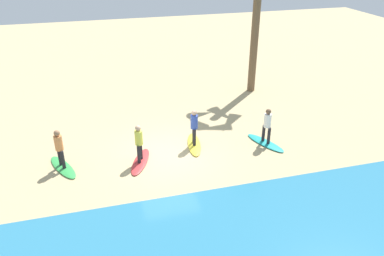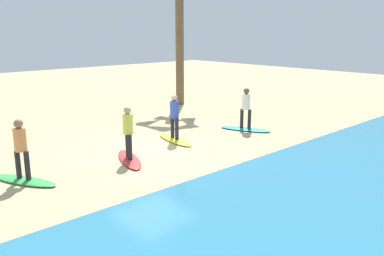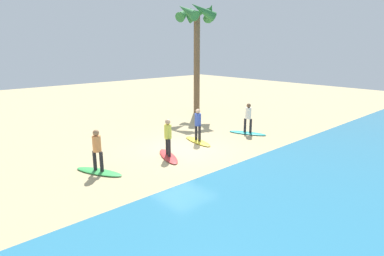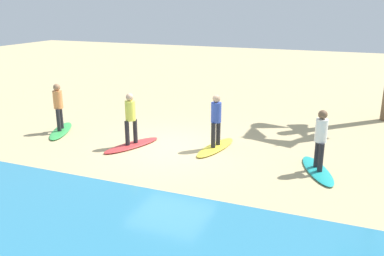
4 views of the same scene
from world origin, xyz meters
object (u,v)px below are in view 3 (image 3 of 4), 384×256
Objects in this scene: surfboard_green at (99,172)px; surfer_green at (97,147)px; surfboard_teal at (247,133)px; surfer_teal at (248,116)px; surfboard_yellow at (198,141)px; surfer_red at (168,135)px; surfer_yellow at (198,122)px; palm_tree at (197,25)px; surfboard_red at (168,156)px.

surfer_green reaches higher than surfboard_green.
surfer_teal reaches higher than surfboard_teal.
surfer_red is at bearing -62.22° from surfboard_yellow.
surfboard_teal is 1.00× the size of surfboard_yellow.
surfboard_yellow is 1.00× the size of surfboard_green.
surfboard_teal is 1.28× the size of surfer_yellow.
palm_tree is at bearing -140.29° from surfer_red.
surfboard_teal is 3.39m from surfer_yellow.
palm_tree is (-10.78, -5.97, 6.19)m from surfboard_green.
surfer_teal is 3.24m from surfer_yellow.
surfer_teal is at bearing 177.91° from surfer_green.
surfer_teal is at bearing 63.35° from surfboard_green.
surfboard_yellow and surfboard_red have the same top height.
palm_tree is at bearing 147.69° from surfboard_yellow.
surfer_red is at bearing 0.00° from surfboard_red.
surfer_yellow reaches higher than surfboard_yellow.
palm_tree is (-5.13, -5.57, 6.19)m from surfboard_yellow.
surfer_yellow reaches higher than surfboard_red.
surfer_red is 3.13m from surfer_green.
surfer_green is at bearing -2.09° from surfer_teal.
surfer_teal is 5.70m from surfer_red.
palm_tree is at bearing -151.01° from surfer_green.
surfboard_teal is at bearing 72.64° from palm_tree.
surfboard_yellow is at bearing -175.92° from surfer_green.
surfboard_yellow is 2.85m from surfer_red.
surfboard_red is at bearing 0.00° from surfer_red.
surfer_green is (8.81, -0.32, 0.99)m from surfboard_teal.
surfer_yellow and surfer_red have the same top height.
surfboard_yellow is 1.28× the size of surfer_yellow.
surfboard_red and surfboard_green have the same top height.
surfer_teal is at bearing 72.64° from palm_tree.
surfer_teal is 8.40m from palm_tree.
palm_tree reaches higher than surfboard_green.
surfer_green is at bearing 28.99° from palm_tree.
surfer_teal is 0.78× the size of surfboard_green.
palm_tree reaches higher than surfer_red.
surfboard_green is (5.65, 0.40, 0.00)m from surfboard_yellow.
surfer_green is 0.21× the size of palm_tree.
surfboard_teal is 1.00× the size of surfboard_red.
surfer_red is 0.21× the size of palm_tree.
surfboard_green is at bearing -75.21° from surfboard_red.
surfboard_red is (2.55, 0.80, 0.00)m from surfboard_yellow.
surfboard_red is 1.28× the size of surfer_red.
surfboard_teal is at bearing -179.22° from surfer_red.
surfer_yellow is 1.00× the size of surfer_red.
surfer_yellow is 5.75m from surfboard_green.
surfer_green reaches higher than surfboard_teal.
surfboard_yellow is at bearing 129.57° from surfboard_red.
surfer_green is (5.65, 0.40, 0.99)m from surfboard_yellow.
surfer_yellow is at bearing -12.92° from surfer_teal.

